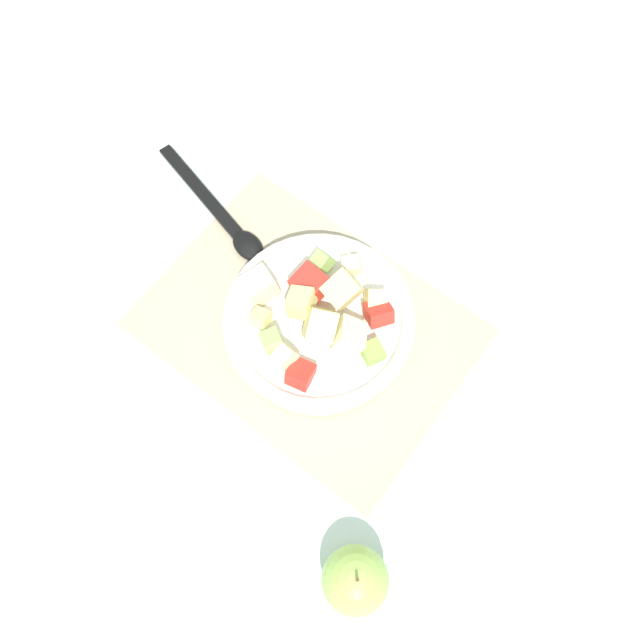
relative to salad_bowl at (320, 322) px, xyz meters
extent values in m
plane|color=silver|center=(0.02, 0.00, -0.04)|extent=(2.40, 2.40, 0.00)
cube|color=tan|center=(0.02, 0.00, -0.04)|extent=(0.42, 0.31, 0.01)
cylinder|color=white|center=(0.00, 0.00, -0.01)|extent=(0.23, 0.23, 0.05)
torus|color=white|center=(0.00, 0.00, 0.02)|extent=(0.25, 0.25, 0.02)
cube|color=#E5D684|center=(0.02, 0.01, 0.05)|extent=(0.05, 0.04, 0.04)
cube|color=#E5D684|center=(-0.02, 0.02, 0.05)|extent=(0.05, 0.06, 0.05)
cube|color=#93C160|center=(0.04, -0.06, 0.04)|extent=(0.03, 0.03, 0.03)
cube|color=beige|center=(0.08, 0.02, 0.03)|extent=(0.05, 0.05, 0.04)
cube|color=#E5D684|center=(-0.05, -0.05, 0.04)|extent=(0.04, 0.04, 0.04)
cube|color=beige|center=(0.01, -0.08, 0.03)|extent=(0.04, 0.03, 0.03)
cube|color=red|center=(-0.03, 0.08, 0.02)|extent=(0.04, 0.04, 0.03)
cube|color=#A3CC6B|center=(0.02, 0.07, 0.04)|extent=(0.04, 0.03, 0.04)
cube|color=red|center=(-0.06, -0.04, 0.03)|extent=(0.05, 0.05, 0.03)
cube|color=beige|center=(-0.05, 0.01, 0.04)|extent=(0.05, 0.06, 0.05)
cube|color=#8CB74C|center=(-0.08, 0.00, 0.03)|extent=(0.03, 0.03, 0.02)
cube|color=#E5D684|center=(0.05, 0.05, 0.03)|extent=(0.03, 0.03, 0.03)
cube|color=#E5D684|center=(-0.01, -0.03, 0.05)|extent=(0.04, 0.06, 0.05)
cube|color=beige|center=(0.00, 0.07, 0.04)|extent=(0.03, 0.03, 0.03)
cube|color=red|center=(0.03, -0.02, 0.05)|extent=(0.05, 0.05, 0.04)
ellipsoid|color=black|center=(0.16, -0.04, -0.03)|extent=(0.06, 0.05, 0.01)
cube|color=black|center=(0.27, -0.07, -0.04)|extent=(0.20, 0.07, 0.01)
sphere|color=#9EC656|center=(-0.22, 0.22, -0.01)|extent=(0.08, 0.08, 0.08)
cylinder|color=brown|center=(-0.22, 0.22, 0.04)|extent=(0.00, 0.00, 0.01)
camera|label=1|loc=(-0.19, 0.25, 0.77)|focal=36.01mm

